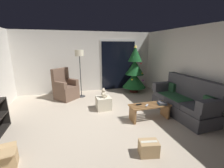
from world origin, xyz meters
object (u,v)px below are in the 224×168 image
book_stack (162,103)px  cardboard_box_taped_mid_floor (149,148)px  christmas_tree (135,72)px  remote_black (139,104)px  floor_lamp (80,58)px  teddy_bear_cream (104,93)px  ottoman (104,103)px  couch (184,101)px  cardboard_box_open_near_shelf (1,160)px  remote_silver (147,105)px  armchair (65,88)px  coffee_table (150,110)px  cell_phone (163,102)px

book_stack → cardboard_box_taped_mid_floor: book_stack is taller
book_stack → christmas_tree: 2.48m
remote_black → floor_lamp: 2.85m
teddy_bear_cream → ottoman: bearing=136.3°
couch → remote_black: (-1.38, 0.09, 0.03)m
teddy_bear_cream → cardboard_box_open_near_shelf: (-2.14, -1.81, -0.38)m
christmas_tree → cardboard_box_taped_mid_floor: 3.89m
couch → christmas_tree: 2.47m
floor_lamp → cardboard_box_taped_mid_floor: 3.95m
floor_lamp → couch: bearing=-41.5°
remote_silver → teddy_bear_cream: bearing=176.2°
book_stack → cardboard_box_taped_mid_floor: size_ratio=0.65×
armchair → cardboard_box_taped_mid_floor: size_ratio=2.93×
coffee_table → armchair: size_ratio=0.97×
book_stack → teddy_bear_cream: (-1.36, 1.05, 0.06)m
couch → remote_silver: 1.21m
coffee_table → floor_lamp: size_ratio=0.62×
floor_lamp → christmas_tree: bearing=-0.1°
coffee_table → ottoman: size_ratio=2.50×
cardboard_box_taped_mid_floor → christmas_tree: bearing=69.9°
cell_phone → floor_lamp: size_ratio=0.08×
christmas_tree → remote_silver: bearing=-106.7°
christmas_tree → ottoman: christmas_tree is taller
armchair → teddy_bear_cream: 1.77m
remote_black → remote_silver: (0.17, -0.12, 0.00)m
cell_phone → christmas_tree: christmas_tree is taller
christmas_tree → teddy_bear_cream: christmas_tree is taller
remote_black → armchair: armchair is taller
remote_black → ottoman: remote_black is taller
floor_lamp → ottoman: bearing=-67.7°
book_stack → teddy_bear_cream: teddy_bear_cream is taller
remote_black → book_stack: (0.62, -0.15, 0.02)m
ottoman → cardboard_box_taped_mid_floor: bearing=-81.5°
remote_silver → cell_phone: cell_phone is taller
teddy_bear_cream → cell_phone: bearing=-37.5°
cell_phone → ottoman: 1.77m
remote_black → teddy_bear_cream: bearing=33.5°
cell_phone → cardboard_box_taped_mid_floor: 1.60m
couch → christmas_tree: (-0.48, 2.38, 0.47)m
coffee_table → floor_lamp: 3.11m
remote_silver → cardboard_box_taped_mid_floor: (-0.59, -1.18, -0.29)m
christmas_tree → teddy_bear_cream: size_ratio=6.90×
coffee_table → cell_phone: cell_phone is taller
remote_silver → christmas_tree: bearing=117.7°
remote_silver → cell_phone: (0.46, -0.02, 0.06)m
cardboard_box_taped_mid_floor → remote_silver: bearing=63.4°
couch → christmas_tree: christmas_tree is taller
couch → teddy_bear_cream: (-2.12, 1.00, 0.11)m
book_stack → cardboard_box_open_near_shelf: book_stack is taller
cell_phone → armchair: size_ratio=0.13×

